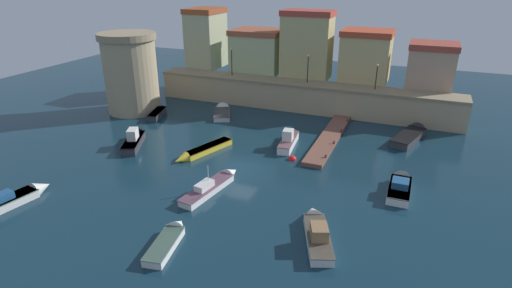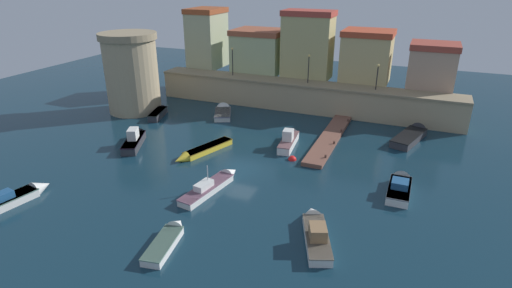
{
  "view_description": "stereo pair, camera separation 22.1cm",
  "coord_description": "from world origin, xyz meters",
  "px_view_note": "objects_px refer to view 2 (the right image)",
  "views": [
    {
      "loc": [
        14.0,
        -30.76,
        16.71
      ],
      "look_at": [
        0.0,
        3.55,
        1.0
      ],
      "focal_mm": 28.76,
      "sensor_mm": 36.0,
      "label": 1
    },
    {
      "loc": [
        14.21,
        -30.68,
        16.71
      ],
      "look_at": [
        0.0,
        3.55,
        1.0
      ],
      "focal_mm": 28.76,
      "sensor_mm": 36.0,
      "label": 2
    }
  ],
  "objects_px": {
    "fortress_tower": "(132,72)",
    "moored_boat_0": "(168,238)",
    "moored_boat_4": "(10,200)",
    "moored_boat_7": "(223,111)",
    "quay_lamp_0": "(232,57)",
    "moored_boat_1": "(135,138)",
    "moored_boat_5": "(315,230)",
    "moored_boat_9": "(413,135)",
    "moored_boat_8": "(290,139)",
    "quay_lamp_2": "(378,73)",
    "moored_boat_2": "(400,185)",
    "moored_boat_6": "(159,112)",
    "quay_lamp_1": "(309,64)",
    "moored_boat_3": "(201,151)",
    "mooring_buoy_0": "(292,160)",
    "moored_boat_10": "(214,184)"
  },
  "relations": [
    {
      "from": "fortress_tower",
      "to": "moored_boat_0",
      "type": "xyz_separation_m",
      "value": [
        19.67,
        -22.09,
        -4.68
      ]
    },
    {
      "from": "moored_boat_4",
      "to": "moored_boat_7",
      "type": "xyz_separation_m",
      "value": [
        5.36,
        25.79,
        -0.07
      ]
    },
    {
      "from": "quay_lamp_0",
      "to": "moored_boat_1",
      "type": "height_order",
      "value": "quay_lamp_0"
    },
    {
      "from": "moored_boat_5",
      "to": "moored_boat_9",
      "type": "relative_size",
      "value": 0.87
    },
    {
      "from": "moored_boat_0",
      "to": "moored_boat_8",
      "type": "xyz_separation_m",
      "value": [
        2.23,
        19.07,
        0.28
      ]
    },
    {
      "from": "moored_boat_7",
      "to": "moored_boat_0",
      "type": "bearing_deg",
      "value": 174.17
    },
    {
      "from": "quay_lamp_0",
      "to": "moored_boat_4",
      "type": "distance_m",
      "value": 32.08
    },
    {
      "from": "moored_boat_5",
      "to": "moored_boat_8",
      "type": "distance_m",
      "value": 16.06
    },
    {
      "from": "moored_boat_1",
      "to": "fortress_tower",
      "type": "bearing_deg",
      "value": 12.86
    },
    {
      "from": "quay_lamp_2",
      "to": "moored_boat_4",
      "type": "bearing_deg",
      "value": -126.37
    },
    {
      "from": "moored_boat_2",
      "to": "moored_boat_6",
      "type": "xyz_separation_m",
      "value": [
        -29.29,
        8.16,
        -0.0
      ]
    },
    {
      "from": "quay_lamp_2",
      "to": "moored_boat_6",
      "type": "height_order",
      "value": "quay_lamp_2"
    },
    {
      "from": "quay_lamp_1",
      "to": "moored_boat_3",
      "type": "bearing_deg",
      "value": -108.44
    },
    {
      "from": "moored_boat_5",
      "to": "moored_boat_6",
      "type": "distance_m",
      "value": 29.84
    },
    {
      "from": "moored_boat_0",
      "to": "mooring_buoy_0",
      "type": "bearing_deg",
      "value": -23.27
    },
    {
      "from": "moored_boat_0",
      "to": "moored_boat_7",
      "type": "relative_size",
      "value": 0.9
    },
    {
      "from": "quay_lamp_0",
      "to": "moored_boat_1",
      "type": "distance_m",
      "value": 18.7
    },
    {
      "from": "moored_boat_6",
      "to": "moored_boat_8",
      "type": "height_order",
      "value": "moored_boat_8"
    },
    {
      "from": "quay_lamp_0",
      "to": "moored_boat_8",
      "type": "height_order",
      "value": "quay_lamp_0"
    },
    {
      "from": "quay_lamp_0",
      "to": "moored_boat_9",
      "type": "xyz_separation_m",
      "value": [
        23.76,
        -5.04,
        -5.65
      ]
    },
    {
      "from": "quay_lamp_1",
      "to": "moored_boat_7",
      "type": "relative_size",
      "value": 0.63
    },
    {
      "from": "moored_boat_0",
      "to": "moored_boat_7",
      "type": "bearing_deg",
      "value": 8.96
    },
    {
      "from": "fortress_tower",
      "to": "moored_boat_7",
      "type": "distance_m",
      "value": 12.38
    },
    {
      "from": "fortress_tower",
      "to": "moored_boat_1",
      "type": "height_order",
      "value": "fortress_tower"
    },
    {
      "from": "quay_lamp_1",
      "to": "mooring_buoy_0",
      "type": "height_order",
      "value": "quay_lamp_1"
    },
    {
      "from": "moored_boat_7",
      "to": "mooring_buoy_0",
      "type": "distance_m",
      "value": 15.64
    },
    {
      "from": "quay_lamp_1",
      "to": "moored_boat_6",
      "type": "relative_size",
      "value": 0.68
    },
    {
      "from": "moored_boat_9",
      "to": "mooring_buoy_0",
      "type": "xyz_separation_m",
      "value": [
        -10.29,
        -10.13,
        -0.43
      ]
    },
    {
      "from": "moored_boat_0",
      "to": "mooring_buoy_0",
      "type": "distance_m",
      "value": 15.93
    },
    {
      "from": "moored_boat_1",
      "to": "moored_boat_3",
      "type": "distance_m",
      "value": 7.64
    },
    {
      "from": "quay_lamp_1",
      "to": "moored_boat_0",
      "type": "xyz_separation_m",
      "value": [
        -0.7,
        -30.68,
        -5.69
      ]
    },
    {
      "from": "moored_boat_2",
      "to": "quay_lamp_2",
      "type": "bearing_deg",
      "value": 14.79
    },
    {
      "from": "moored_boat_1",
      "to": "moored_boat_3",
      "type": "relative_size",
      "value": 0.91
    },
    {
      "from": "moored_boat_2",
      "to": "moored_boat_5",
      "type": "xyz_separation_m",
      "value": [
        -4.79,
        -8.88,
        0.02
      ]
    },
    {
      "from": "moored_boat_4",
      "to": "moored_boat_8",
      "type": "xyz_separation_m",
      "value": [
        16.22,
        19.69,
        0.18
      ]
    },
    {
      "from": "moored_boat_0",
      "to": "moored_boat_9",
      "type": "xyz_separation_m",
      "value": [
        13.96,
        25.63,
        0.12
      ]
    },
    {
      "from": "moored_boat_1",
      "to": "moored_boat_8",
      "type": "distance_m",
      "value": 16.12
    },
    {
      "from": "moored_boat_1",
      "to": "moored_boat_9",
      "type": "height_order",
      "value": "moored_boat_1"
    },
    {
      "from": "quay_lamp_1",
      "to": "quay_lamp_2",
      "type": "height_order",
      "value": "quay_lamp_1"
    },
    {
      "from": "moored_boat_0",
      "to": "moored_boat_1",
      "type": "height_order",
      "value": "moored_boat_1"
    },
    {
      "from": "moored_boat_9",
      "to": "moored_boat_10",
      "type": "bearing_deg",
      "value": 157.33
    },
    {
      "from": "moored_boat_9",
      "to": "quay_lamp_0",
      "type": "bearing_deg",
      "value": 94.53
    },
    {
      "from": "moored_boat_0",
      "to": "moored_boat_10",
      "type": "bearing_deg",
      "value": -4.98
    },
    {
      "from": "quay_lamp_0",
      "to": "quay_lamp_1",
      "type": "xyz_separation_m",
      "value": [
        10.5,
        0.0,
        -0.08
      ]
    },
    {
      "from": "mooring_buoy_0",
      "to": "moored_boat_8",
      "type": "bearing_deg",
      "value": 111.97
    },
    {
      "from": "fortress_tower",
      "to": "moored_boat_5",
      "type": "relative_size",
      "value": 1.52
    },
    {
      "from": "moored_boat_2",
      "to": "moored_boat_0",
      "type": "bearing_deg",
      "value": 134.24
    },
    {
      "from": "quay_lamp_1",
      "to": "moored_boat_2",
      "type": "bearing_deg",
      "value": -53.24
    },
    {
      "from": "quay_lamp_2",
      "to": "moored_boat_6",
      "type": "relative_size",
      "value": 0.58
    },
    {
      "from": "quay_lamp_1",
      "to": "moored_boat_5",
      "type": "height_order",
      "value": "quay_lamp_1"
    }
  ]
}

